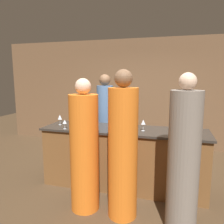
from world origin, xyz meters
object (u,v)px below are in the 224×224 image
at_px(guest_2, 184,161).
at_px(wine_bottle_0, 84,121).
at_px(guest_0, 84,151).
at_px(guest_1, 123,151).
at_px(bartender, 105,124).

relative_size(guest_2, wine_bottle_0, 6.00).
height_order(guest_0, guest_1, guest_1).
bearing_deg(guest_0, wine_bottle_0, 112.67).
relative_size(guest_1, guest_2, 1.02).
bearing_deg(bartender, guest_0, 97.12).
relative_size(bartender, guest_0, 1.04).
bearing_deg(bartender, guest_1, 115.25).
relative_size(guest_1, wine_bottle_0, 6.14).
height_order(guest_2, wine_bottle_0, guest_2).
xyz_separation_m(bartender, guest_2, (1.46, -1.62, -0.01)).
bearing_deg(guest_2, guest_1, 174.22).
height_order(bartender, guest_2, bartender).
bearing_deg(wine_bottle_0, guest_2, -24.86).
bearing_deg(guest_1, wine_bottle_0, 141.42).
xyz_separation_m(bartender, wine_bottle_0, (-0.07, -0.91, 0.23)).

